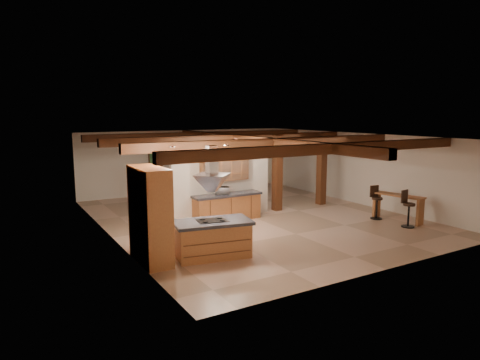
% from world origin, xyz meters
% --- Properties ---
extents(ground, '(12.00, 12.00, 0.00)m').
position_xyz_m(ground, '(0.00, 0.00, 0.00)').
color(ground, tan).
rests_on(ground, ground).
extents(room_walls, '(12.00, 12.00, 12.00)m').
position_xyz_m(room_walls, '(0.00, 0.00, 1.78)').
color(room_walls, silver).
rests_on(room_walls, ground).
extents(ceiling_beams, '(10.00, 12.00, 0.28)m').
position_xyz_m(ceiling_beams, '(0.00, 0.00, 2.76)').
color(ceiling_beams, '#422210').
rests_on(ceiling_beams, room_walls).
extents(timber_posts, '(2.50, 0.30, 2.90)m').
position_xyz_m(timber_posts, '(2.50, 0.50, 1.76)').
color(timber_posts, '#422210').
rests_on(timber_posts, ground).
extents(partition_wall, '(3.80, 0.18, 2.20)m').
position_xyz_m(partition_wall, '(-1.00, 0.50, 1.10)').
color(partition_wall, silver).
rests_on(partition_wall, ground).
extents(pantry_cabinet, '(0.67, 1.60, 2.40)m').
position_xyz_m(pantry_cabinet, '(-4.67, -2.60, 1.20)').
color(pantry_cabinet, '#A86A36').
rests_on(pantry_cabinet, ground).
extents(back_counter, '(2.50, 0.66, 0.94)m').
position_xyz_m(back_counter, '(-1.00, 0.11, 0.48)').
color(back_counter, '#A86A36').
rests_on(back_counter, ground).
extents(upper_display_cabinet, '(1.80, 0.36, 0.95)m').
position_xyz_m(upper_display_cabinet, '(-1.00, 0.31, 1.85)').
color(upper_display_cabinet, '#A86A36').
rests_on(upper_display_cabinet, partition_wall).
extents(range_hood, '(1.10, 1.10, 1.40)m').
position_xyz_m(range_hood, '(-3.17, -3.06, 1.78)').
color(range_hood, silver).
rests_on(range_hood, room_walls).
extents(back_windows, '(2.70, 0.07, 1.70)m').
position_xyz_m(back_windows, '(2.80, 5.93, 1.50)').
color(back_windows, '#422210').
rests_on(back_windows, room_walls).
extents(framed_art, '(0.65, 0.05, 0.85)m').
position_xyz_m(framed_art, '(-1.50, 5.94, 1.70)').
color(framed_art, '#422210').
rests_on(framed_art, room_walls).
extents(recessed_cans, '(3.16, 2.46, 0.03)m').
position_xyz_m(recessed_cans, '(-2.53, -1.93, 2.87)').
color(recessed_cans, silver).
rests_on(recessed_cans, room_walls).
extents(kitchen_island, '(2.14, 1.40, 0.98)m').
position_xyz_m(kitchen_island, '(-3.17, -3.06, 0.49)').
color(kitchen_island, '#A86A36').
rests_on(kitchen_island, ground).
extents(dining_table, '(1.91, 1.52, 0.59)m').
position_xyz_m(dining_table, '(0.41, 2.64, 0.30)').
color(dining_table, '#422010').
rests_on(dining_table, ground).
extents(sofa, '(2.04, 0.80, 0.60)m').
position_xyz_m(sofa, '(2.58, 5.50, 0.30)').
color(sofa, black).
rests_on(sofa, ground).
extents(microwave, '(0.53, 0.45, 0.25)m').
position_xyz_m(microwave, '(-1.18, 0.11, 1.06)').
color(microwave, silver).
rests_on(microwave, back_counter).
extents(bar_counter, '(0.79, 1.83, 0.93)m').
position_xyz_m(bar_counter, '(4.02, -2.97, 0.63)').
color(bar_counter, '#A86A36').
rests_on(bar_counter, ground).
extents(side_table, '(0.48, 0.48, 0.50)m').
position_xyz_m(side_table, '(4.00, 5.49, 0.25)').
color(side_table, '#422210').
rests_on(side_table, ground).
extents(table_lamp, '(0.31, 0.31, 0.36)m').
position_xyz_m(table_lamp, '(4.00, 5.49, 0.76)').
color(table_lamp, black).
rests_on(table_lamp, side_table).
extents(bar_stool_a, '(0.42, 0.44, 1.21)m').
position_xyz_m(bar_stool_a, '(3.66, -3.67, 0.61)').
color(bar_stool_a, black).
rests_on(bar_stool_a, ground).
extents(bar_stool_b, '(0.41, 0.42, 1.17)m').
position_xyz_m(bar_stool_b, '(3.63, -2.37, 0.59)').
color(bar_stool_b, black).
rests_on(bar_stool_b, ground).
extents(dining_chairs, '(2.25, 2.25, 1.13)m').
position_xyz_m(dining_chairs, '(0.41, 2.64, 0.58)').
color(dining_chairs, '#422210').
rests_on(dining_chairs, ground).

